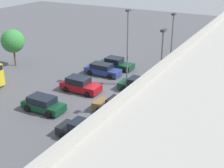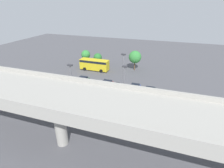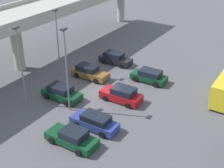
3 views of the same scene
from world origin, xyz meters
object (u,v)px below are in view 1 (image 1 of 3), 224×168
(parked_car_3, at_px, (80,85))
(parked_car_6, at_px, (84,131))
(lamp_post_near_aisle, at_px, (161,68))
(lamp_post_mid_lot, at_px, (128,42))
(parked_car_2, at_px, (139,85))
(parked_car_4, at_px, (118,107))
(parked_car_5, at_px, (43,104))
(parked_car_0, at_px, (116,64))
(tree_front_left, at_px, (13,41))
(parked_car_1, at_px, (102,70))
(lamp_post_by_overpass, at_px, (171,46))

(parked_car_3, relative_size, parked_car_6, 1.01)
(lamp_post_near_aisle, bearing_deg, lamp_post_mid_lot, -133.19)
(lamp_post_near_aisle, relative_size, lamp_post_mid_lot, 0.96)
(parked_car_2, relative_size, parked_car_6, 1.00)
(parked_car_4, height_order, lamp_post_near_aisle, lamp_post_near_aisle)
(parked_car_5, xyz_separation_m, lamp_post_near_aisle, (-4.35, 10.35, 4.16))
(parked_car_0, relative_size, parked_car_5, 1.10)
(parked_car_0, xyz_separation_m, tree_front_left, (5.63, -12.81, 2.80))
(parked_car_4, xyz_separation_m, lamp_post_mid_lot, (-7.17, -2.60, 4.35))
(tree_front_left, bearing_deg, parked_car_1, 102.01)
(parked_car_2, distance_m, parked_car_6, 11.21)
(parked_car_2, height_order, lamp_post_near_aisle, lamp_post_near_aisle)
(parked_car_1, height_order, parked_car_6, parked_car_6)
(lamp_post_near_aisle, relative_size, tree_front_left, 1.66)
(parked_car_3, bearing_deg, lamp_post_mid_lot, 50.62)
(parked_car_3, bearing_deg, parked_car_4, -23.40)
(parked_car_3, relative_size, parked_car_5, 1.06)
(parked_car_0, xyz_separation_m, parked_car_2, (5.56, 5.95, 0.06))
(parked_car_1, height_order, lamp_post_near_aisle, lamp_post_near_aisle)
(parked_car_3, bearing_deg, tree_front_left, 166.72)
(parked_car_0, bearing_deg, tree_front_left, -156.27)
(lamp_post_by_overpass, bearing_deg, parked_car_4, -13.50)
(parked_car_5, height_order, tree_front_left, tree_front_left)
(parked_car_5, bearing_deg, lamp_post_by_overpass, 52.87)
(parked_car_1, distance_m, parked_car_5, 11.42)
(parked_car_0, height_order, parked_car_6, parked_car_6)
(parked_car_5, relative_size, lamp_post_mid_lot, 0.49)
(parked_car_6, xyz_separation_m, lamp_post_by_overpass, (-14.04, 2.51, 4.22))
(parked_car_5, relative_size, lamp_post_by_overpass, 0.51)
(parked_car_2, distance_m, parked_car_3, 6.61)
(parked_car_1, xyz_separation_m, parked_car_2, (2.59, 6.27, 0.03))
(lamp_post_mid_lot, bearing_deg, parked_car_6, 9.81)
(lamp_post_near_aisle, bearing_deg, parked_car_6, -30.90)
(parked_car_1, height_order, parked_car_2, parked_car_2)
(parked_car_4, bearing_deg, parked_car_0, -60.77)
(parked_car_3, relative_size, parked_car_4, 0.96)
(parked_car_3, relative_size, lamp_post_near_aisle, 0.54)
(parked_car_3, bearing_deg, parked_car_2, 28.16)
(parked_car_6, height_order, lamp_post_near_aisle, lamp_post_near_aisle)
(parked_car_2, height_order, lamp_post_by_overpass, lamp_post_by_overpass)
(parked_car_3, distance_m, lamp_post_near_aisle, 10.77)
(parked_car_4, bearing_deg, parked_car_1, -51.50)
(tree_front_left, bearing_deg, parked_car_0, 113.73)
(parked_car_3, height_order, parked_car_6, parked_car_3)
(parked_car_2, xyz_separation_m, parked_car_3, (3.12, -5.83, 0.02))
(parked_car_5, xyz_separation_m, tree_front_left, (-8.76, -12.42, 2.75))
(parked_car_3, xyz_separation_m, tree_front_left, (-3.05, -12.92, 2.72))
(parked_car_4, distance_m, lamp_post_by_overpass, 9.86)
(lamp_post_near_aisle, height_order, lamp_post_mid_lot, lamp_post_mid_lot)
(parked_car_2, bearing_deg, parked_car_6, 89.99)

